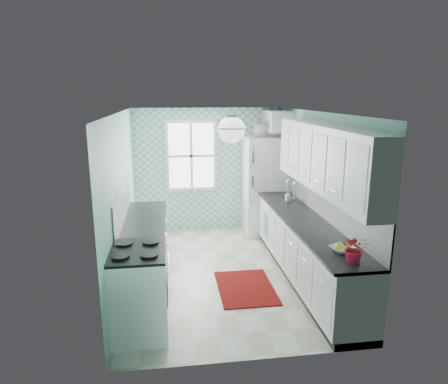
{
  "coord_description": "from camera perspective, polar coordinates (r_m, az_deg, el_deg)",
  "views": [
    {
      "loc": [
        -0.8,
        -5.83,
        2.75
      ],
      "look_at": [
        0.05,
        0.25,
        1.25
      ],
      "focal_mm": 32.0,
      "sensor_mm": 36.0,
      "label": 1
    }
  ],
  "objects": [
    {
      "name": "sink",
      "position": [
        7.08,
        8.76,
        -1.28
      ],
      "size": [
        0.45,
        0.38,
        0.53
      ],
      "rotation": [
        0.0,
        0.0,
        -0.05
      ],
      "color": "silver",
      "rests_on": "countertop_right"
    },
    {
      "name": "wall_front",
      "position": [
        3.99,
        4.21,
        -8.36
      ],
      "size": [
        3.0,
        0.02,
        2.5
      ],
      "primitive_type": "cube",
      "color": "#7ABFB2",
      "rests_on": "floor"
    },
    {
      "name": "wall_left",
      "position": [
        6.06,
        -14.44,
        -1.04
      ],
      "size": [
        0.02,
        4.4,
        2.5
      ],
      "primitive_type": "cube",
      "color": "#7ABFB2",
      "rests_on": "floor"
    },
    {
      "name": "accent_wall",
      "position": [
        8.19,
        -2.22,
        3.18
      ],
      "size": [
        3.0,
        0.01,
        2.5
      ],
      "primitive_type": "cube",
      "color": "#6CC2A9",
      "rests_on": "wall_back"
    },
    {
      "name": "base_cabinets_left",
      "position": [
        6.21,
        -11.2,
        -8.29
      ],
      "size": [
        0.6,
        2.15,
        0.9
      ],
      "primitive_type": "cube",
      "color": "white",
      "rests_on": "floor"
    },
    {
      "name": "window",
      "position": [
        8.09,
        -4.7,
        5.17
      ],
      "size": [
        1.04,
        0.05,
        1.44
      ],
      "color": "white",
      "rests_on": "wall_back"
    },
    {
      "name": "base_cabinets_right",
      "position": [
        6.22,
        11.51,
        -8.25
      ],
      "size": [
        0.6,
        3.6,
        0.9
      ],
      "primitive_type": "cube",
      "color": "white",
      "rests_on": "floor"
    },
    {
      "name": "rug",
      "position": [
        6.0,
        3.1,
        -13.48
      ],
      "size": [
        0.8,
        1.14,
        0.02
      ],
      "primitive_type": "cube",
      "rotation": [
        0.0,
        0.0,
        0.0
      ],
      "color": "#6D0502",
      "rests_on": "floor"
    },
    {
      "name": "fridge",
      "position": [
        8.07,
        5.93,
        0.98
      ],
      "size": [
        0.85,
        0.84,
        1.95
      ],
      "rotation": [
        0.0,
        0.0,
        0.01
      ],
      "color": "silver",
      "rests_on": "floor"
    },
    {
      "name": "upper_cabinets_right",
      "position": [
        5.71,
        14.15,
        4.76
      ],
      "size": [
        0.33,
        3.2,
        0.9
      ],
      "primitive_type": "cube",
      "color": "white",
      "rests_on": "wall_right"
    },
    {
      "name": "soap_bottle",
      "position": [
        7.07,
        9.14,
        -0.52
      ],
      "size": [
        0.09,
        0.1,
        0.18
      ],
      "primitive_type": "imported",
      "rotation": [
        0.0,
        0.0,
        0.18
      ],
      "color": "#8BA9AF",
      "rests_on": "countertop_right"
    },
    {
      "name": "ceiling_light",
      "position": [
        5.11,
        1.08,
        8.94
      ],
      "size": [
        0.34,
        0.34,
        0.35
      ],
      "color": "silver",
      "rests_on": "ceiling"
    },
    {
      "name": "countertop_left",
      "position": [
        6.05,
        -11.27,
        -4.15
      ],
      "size": [
        0.63,
        2.15,
        0.04
      ],
      "primitive_type": "cube",
      "color": "black",
      "rests_on": "base_cabinets_left"
    },
    {
      "name": "backsplash_right",
      "position": [
        6.09,
        14.4,
        -1.5
      ],
      "size": [
        0.02,
        3.6,
        0.51
      ],
      "primitive_type": "cube",
      "color": "white",
      "rests_on": "wall_right"
    },
    {
      "name": "wall_right",
      "position": [
        6.44,
        13.29,
        -0.1
      ],
      "size": [
        0.02,
        4.4,
        2.5
      ],
      "primitive_type": "cube",
      "color": "#7ABFB2",
      "rests_on": "floor"
    },
    {
      "name": "countertop_right",
      "position": [
        6.06,
        11.59,
        -4.13
      ],
      "size": [
        0.63,
        3.6,
        0.04
      ],
      "primitive_type": "cube",
      "color": "black",
      "rests_on": "base_cabinets_right"
    },
    {
      "name": "fruit_bowl",
      "position": [
        4.97,
        16.52,
        -7.81
      ],
      "size": [
        0.35,
        0.35,
        0.07
      ],
      "primitive_type": "imported",
      "rotation": [
        0.0,
        0.0,
        0.34
      ],
      "color": "white",
      "rests_on": "countertop_right"
    },
    {
      "name": "upper_cabinet_fridge",
      "position": [
        7.95,
        7.48,
        10.03
      ],
      "size": [
        0.4,
        0.74,
        0.4
      ],
      "primitive_type": "cube",
      "color": "white",
      "rests_on": "wall_right"
    },
    {
      "name": "floor",
      "position": [
        6.5,
        -0.14,
        -11.4
      ],
      "size": [
        3.0,
        4.4,
        0.02
      ],
      "primitive_type": "cube",
      "color": "beige",
      "rests_on": "ground"
    },
    {
      "name": "backsplash_left",
      "position": [
        6.0,
        -14.28,
        -1.72
      ],
      "size": [
        0.02,
        2.15,
        0.51
      ],
      "primitive_type": "cube",
      "color": "white",
      "rests_on": "wall_left"
    },
    {
      "name": "stove",
      "position": [
        4.91,
        -12.09,
        -13.5
      ],
      "size": [
        0.67,
        0.84,
        1.01
      ],
      "rotation": [
        0.0,
        0.0,
        -0.01
      ],
      "color": "white",
      "rests_on": "floor"
    },
    {
      "name": "dish_towel",
      "position": [
        7.23,
        5.97,
        -4.62
      ],
      "size": [
        0.1,
        0.26,
        0.4
      ],
      "primitive_type": "cube",
      "rotation": [
        0.0,
        0.0,
        -0.33
      ],
      "color": "#62C0A7",
      "rests_on": "base_cabinets_right"
    },
    {
      "name": "potted_plant",
      "position": [
        4.66,
        18.23,
        -7.71
      ],
      "size": [
        0.37,
        0.35,
        0.33
      ],
      "primitive_type": "imported",
      "rotation": [
        0.0,
        0.0,
        -0.4
      ],
      "color": "#BA0329",
      "rests_on": "countertop_right"
    },
    {
      "name": "wall_back",
      "position": [
        8.21,
        -2.24,
        3.21
      ],
      "size": [
        3.0,
        0.02,
        2.5
      ],
      "primitive_type": "cube",
      "color": "#7ABFB2",
      "rests_on": "floor"
    },
    {
      "name": "microwave",
      "position": [
        7.9,
        6.13,
        8.86
      ],
      "size": [
        0.49,
        0.34,
        0.27
      ],
      "primitive_type": "imported",
      "rotation": [
        0.0,
        0.0,
        3.15
      ],
      "color": "white",
      "rests_on": "fridge"
    },
    {
      "name": "ceiling",
      "position": [
        5.88,
        -0.15,
        11.4
      ],
      "size": [
        3.0,
        4.4,
        0.02
      ],
      "primitive_type": "cube",
      "color": "white",
      "rests_on": "wall_back"
    }
  ]
}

